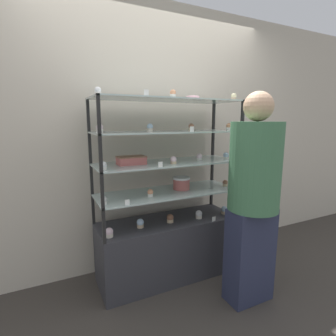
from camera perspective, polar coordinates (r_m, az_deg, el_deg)
ground_plane at (r=2.75m, az=0.00°, el=-22.14°), size 20.00×20.00×0.00m
back_wall at (r=2.67m, az=-3.55°, el=6.51°), size 8.00×0.05×2.60m
display_base at (r=2.61m, az=0.00°, el=-16.96°), size 1.30×0.47×0.56m
display_riser_lower at (r=2.41m, az=0.00°, el=-5.53°), size 1.30×0.47×0.27m
display_riser_middle at (r=2.35m, az=0.00°, el=0.92°), size 1.30×0.47×0.27m
display_riser_upper at (r=2.32m, az=0.00°, el=7.62°), size 1.30×0.47×0.27m
display_riser_top at (r=2.33m, az=0.00°, el=14.39°), size 1.30×0.47×0.27m
layer_cake_centerpiece at (r=2.48m, az=2.94°, el=-3.31°), size 0.16×0.16×0.12m
sheet_cake_frosted at (r=2.24m, az=-7.99°, el=1.68°), size 0.24×0.14×0.07m
cupcake_0 at (r=2.20m, az=-12.67°, el=-13.56°), size 0.06×0.06×0.08m
cupcake_1 at (r=2.33m, az=-6.06°, el=-11.89°), size 0.06×0.06×0.08m
cupcake_2 at (r=2.43m, az=0.47°, el=-10.91°), size 0.06×0.06×0.08m
cupcake_3 at (r=2.54m, az=6.73°, el=-10.01°), size 0.06×0.06×0.08m
cupcake_4 at (r=2.70m, az=12.15°, el=-8.96°), size 0.06×0.06×0.08m
price_tag_0 at (r=2.49m, az=9.93°, el=-10.87°), size 0.04×0.00×0.04m
cupcake_5 at (r=2.11m, az=-13.85°, el=-6.85°), size 0.05×0.05×0.06m
cupcake_6 at (r=2.25m, az=-3.87°, el=-5.44°), size 0.05×0.05×0.06m
cupcake_7 at (r=2.66m, az=12.33°, el=-3.23°), size 0.05×0.05×0.06m
price_tag_1 at (r=2.05m, az=-8.89°, el=-7.38°), size 0.04×0.00×0.04m
cupcake_8 at (r=2.03m, az=-13.95°, el=0.46°), size 0.05×0.05×0.06m
cupcake_9 at (r=2.25m, az=1.23°, el=1.69°), size 0.05×0.05×0.06m
cupcake_10 at (r=2.46m, az=6.82°, el=2.36°), size 0.05×0.05×0.06m
cupcake_11 at (r=2.59m, az=12.51°, el=2.58°), size 0.05×0.05×0.06m
price_tag_2 at (r=2.09m, az=-1.65°, el=0.78°), size 0.04×0.00×0.04m
cupcake_12 at (r=2.05m, az=-14.65°, el=8.32°), size 0.05×0.05×0.07m
cupcake_13 at (r=2.20m, az=-3.96°, el=8.74°), size 0.05×0.05×0.07m
cupcake_14 at (r=2.35m, az=5.08°, el=8.82°), size 0.05×0.05×0.07m
cupcake_15 at (r=2.56m, az=13.11°, el=8.71°), size 0.05×0.05×0.07m
price_tag_3 at (r=2.19m, az=5.21°, el=8.42°), size 0.04×0.00×0.04m
cupcake_16 at (r=2.10m, az=-15.03°, el=15.82°), size 0.05×0.05×0.07m
cupcake_17 at (r=2.22m, az=1.08°, el=15.86°), size 0.05×0.05×0.07m
cupcake_18 at (r=2.56m, az=14.11°, el=14.81°), size 0.05×0.05×0.07m
price_tag_4 at (r=2.03m, az=-4.72°, el=16.06°), size 0.04×0.00×0.04m
donut_glazed at (r=2.48m, az=5.36°, el=14.92°), size 0.13×0.13×0.04m
customer_figure at (r=2.17m, az=18.06°, el=-5.54°), size 0.39×0.39×1.69m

